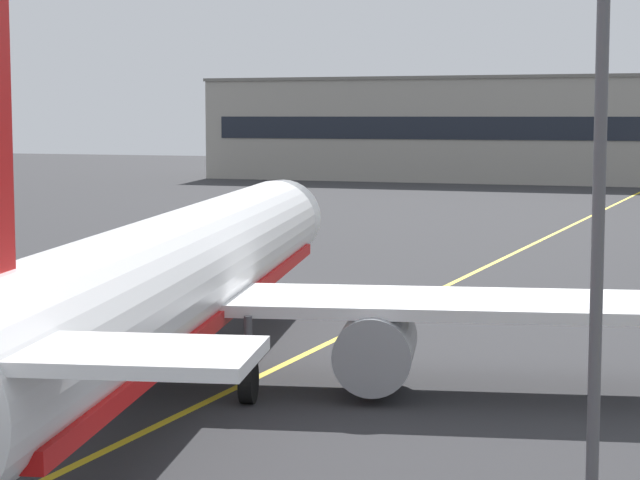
# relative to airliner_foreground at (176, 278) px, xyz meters

# --- Properties ---
(taxiway_centreline) EXTENTS (4.12, 179.97, 0.01)m
(taxiway_centreline) POSITION_rel_airliner_foreground_xyz_m (2.20, 19.68, -3.37)
(taxiway_centreline) COLOR yellow
(taxiway_centreline) RESTS_ON ground
(airliner_foreground) EXTENTS (32.25, 41.04, 11.65)m
(airliner_foreground) POSITION_rel_airliner_foreground_xyz_m (0.00, 0.00, 0.00)
(airliner_foreground) COLOR white
(airliner_foreground) RESTS_ON ground
(apron_lamp_post) EXTENTS (2.24, 0.90, 14.18)m
(apron_lamp_post) POSITION_rel_airliner_foreground_xyz_m (13.53, -6.43, 4.03)
(apron_lamp_post) COLOR #515156
(apron_lamp_post) RESTS_ON ground
(safety_cone_by_nose_gear) EXTENTS (0.44, 0.44, 0.55)m
(safety_cone_by_nose_gear) POSITION_rel_airliner_foreground_xyz_m (0.62, 16.34, -3.11)
(safety_cone_by_nose_gear) COLOR orange
(safety_cone_by_nose_gear) RESTS_ON ground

